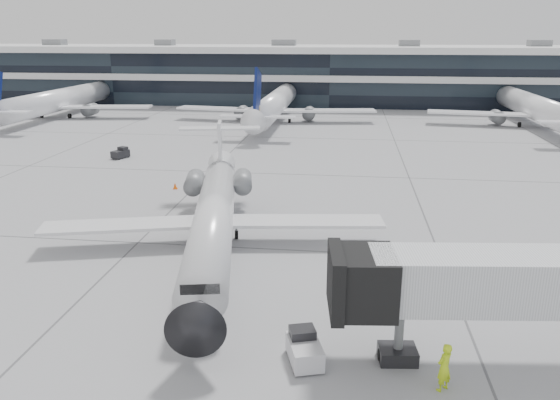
# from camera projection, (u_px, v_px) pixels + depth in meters

# --- Properties ---
(ground) EXTENTS (220.00, 220.00, 0.00)m
(ground) POSITION_uv_depth(u_px,v_px,m) (284.00, 250.00, 35.79)
(ground) COLOR gray
(ground) RESTS_ON ground
(terminal) EXTENTS (170.00, 22.00, 10.00)m
(terminal) POSITION_uv_depth(u_px,v_px,m) (332.00, 77.00, 112.11)
(terminal) COLOR black
(terminal) RESTS_ON ground
(bg_jet_left) EXTENTS (32.00, 40.00, 9.60)m
(bg_jet_left) POSITION_uv_depth(u_px,v_px,m) (62.00, 116.00, 93.40)
(bg_jet_left) COLOR white
(bg_jet_left) RESTS_ON ground
(bg_jet_center) EXTENTS (32.00, 40.00, 9.60)m
(bg_jet_center) POSITION_uv_depth(u_px,v_px,m) (276.00, 120.00, 88.93)
(bg_jet_center) COLOR white
(bg_jet_center) RESTS_ON ground
(bg_jet_right) EXTENTS (32.00, 40.00, 9.60)m
(bg_jet_right) POSITION_uv_depth(u_px,v_px,m) (532.00, 125.00, 84.10)
(bg_jet_right) COLOR white
(bg_jet_right) RESTS_ON ground
(regional_jet) EXTENTS (22.58, 28.15, 6.53)m
(regional_jet) POSITION_uv_depth(u_px,v_px,m) (214.00, 213.00, 35.96)
(regional_jet) COLOR white
(regional_jet) RESTS_ON ground
(jet_bridge) EXTENTS (16.19, 4.74, 5.19)m
(jet_bridge) POSITION_uv_depth(u_px,v_px,m) (545.00, 282.00, 22.47)
(jet_bridge) COLOR #B7B9BC
(jet_bridge) RESTS_ON ground
(ramp_worker) EXTENTS (0.89, 0.87, 2.06)m
(ramp_worker) POSITION_uv_depth(u_px,v_px,m) (444.00, 367.00, 21.44)
(ramp_worker) COLOR #CBF619
(ramp_worker) RESTS_ON ground
(baggage_tug) EXTENTS (1.86, 2.44, 1.38)m
(baggage_tug) POSITION_uv_depth(u_px,v_px,m) (304.00, 349.00, 23.44)
(baggage_tug) COLOR silver
(baggage_tug) RESTS_ON ground
(traffic_cone) EXTENTS (0.45, 0.45, 0.60)m
(traffic_cone) POSITION_uv_depth(u_px,v_px,m) (175.00, 186.00, 49.74)
(traffic_cone) COLOR #FF5E0D
(traffic_cone) RESTS_ON ground
(far_tug) EXTENTS (1.82, 2.23, 1.23)m
(far_tug) POSITION_uv_depth(u_px,v_px,m) (121.00, 153.00, 62.01)
(far_tug) COLOR black
(far_tug) RESTS_ON ground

